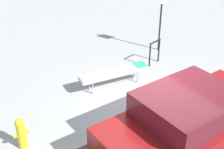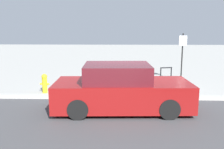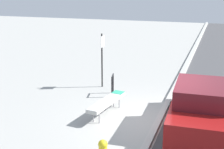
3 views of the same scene
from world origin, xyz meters
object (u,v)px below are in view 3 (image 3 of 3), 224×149
at_px(bike_rack, 113,83).
at_px(parked_car_near, 203,108).
at_px(bench, 107,102).
at_px(sign_post, 102,55).

bearing_deg(bike_rack, parked_car_near, -119.75).
height_order(bench, sign_post, sign_post).
xyz_separation_m(bike_rack, parked_car_near, (-2.03, -3.54, 0.16)).
bearing_deg(bike_rack, sign_post, 41.27).
distance_m(bike_rack, parked_car_near, 4.09).
relative_size(bench, parked_car_near, 0.50).
distance_m(sign_post, parked_car_near, 5.24).
bearing_deg(bike_rack, bench, -166.29).
relative_size(sign_post, parked_car_near, 0.54).
distance_m(bench, bike_rack, 1.97).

